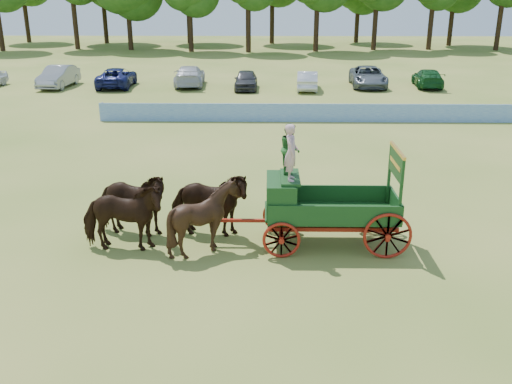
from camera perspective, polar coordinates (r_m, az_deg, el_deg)
The scene contains 8 objects.
ground at distance 16.75m, azimuth 16.19°, elevation -6.99°, with size 160.00×160.00×0.00m, color #A09548.
horse_lead_left at distance 16.94m, azimuth -13.22°, elevation -2.48°, with size 1.14×2.49×2.11m, color #32190D.
horse_lead_right at distance 17.93m, azimuth -12.40°, elevation -1.16°, with size 1.14×2.49×2.11m, color #32190D.
horse_wheel_left at distance 16.52m, azimuth -5.11°, elevation -2.59°, with size 1.70×1.92×2.11m, color #32190D.
horse_wheel_right at distance 17.53m, azimuth -4.75°, elevation -1.23°, with size 1.14×2.49×2.11m, color #32190D.
farm_dray at distance 16.80m, azimuth 5.14°, elevation -0.14°, with size 6.00×2.00×3.78m.
sponsor_banner at distance 33.29m, azimuth 6.86°, elevation 7.86°, with size 26.00×0.08×1.05m, color blue.
parked_cars at distance 45.07m, azimuth -3.87°, elevation 11.36°, with size 36.46×6.65×1.63m.
Camera 1 is at (-4.39, -14.41, 7.32)m, focal length 40.00 mm.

